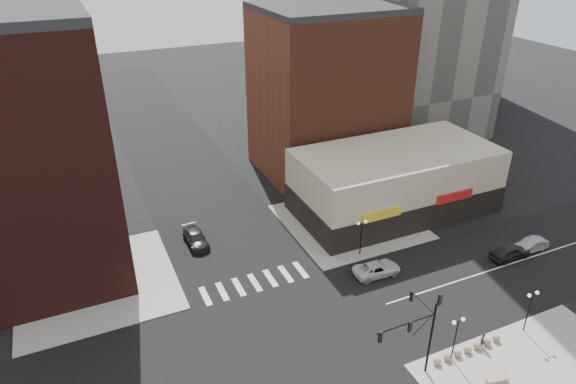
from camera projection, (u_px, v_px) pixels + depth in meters
ground at (290, 336)px, 44.74m from camera, size 240.00×240.00×0.00m
road_ew at (290, 335)px, 44.74m from camera, size 200.00×14.00×0.02m
road_ns at (290, 335)px, 44.74m from camera, size 14.00×200.00×0.02m
sidewalk_nw at (97, 283)px, 51.11m from camera, size 15.00×15.00×0.12m
sidewalk_ne at (349, 221)px, 61.70m from camera, size 15.00×15.00×0.12m
building_nw at (17, 162)px, 46.89m from camera, size 16.00×15.00×25.00m
building_ne_midrise at (326, 95)px, 70.34m from camera, size 18.00×15.00×22.00m
building_ne_row at (394, 186)px, 62.97m from camera, size 24.20×12.20×8.00m
traffic_signal at (420, 325)px, 38.76m from camera, size 5.59×3.09×7.77m
street_lamp_se_a at (457, 329)px, 40.78m from camera, size 1.22×0.32×4.16m
street_lamp_se_b at (531, 302)px, 43.70m from camera, size 1.22×0.32×4.16m
street_lamp_ne at (362, 229)px, 54.04m from camera, size 1.22×0.32×4.16m
bollard_row at (467, 349)px, 42.71m from camera, size 6.94×0.64×0.64m
white_suv at (377, 269)px, 52.22m from camera, size 5.06×2.54×1.37m
dark_sedan_east at (510, 252)px, 54.73m from camera, size 4.68×1.90×1.59m
silver_sedan at (530, 245)px, 56.03m from camera, size 4.21×1.49×1.38m
dark_sedan_north at (196, 238)px, 57.18m from camera, size 2.20×5.11×1.47m
pedestrian at (482, 340)px, 43.05m from camera, size 0.67×0.62×1.54m
stone_bench at (497, 380)px, 39.96m from camera, size 1.95×0.96×0.44m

